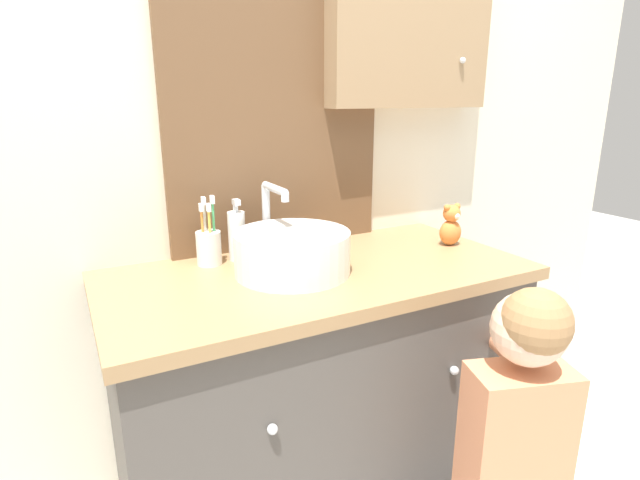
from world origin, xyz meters
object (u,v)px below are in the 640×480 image
(teddy_bear, at_px, (451,226))
(soap_dispenser, at_px, (237,235))
(sink_basin, at_px, (292,251))
(child_figure, at_px, (514,446))
(toothbrush_holder, at_px, (209,246))

(teddy_bear, bearing_deg, soap_dispenser, 165.20)
(sink_basin, relative_size, child_figure, 0.39)
(soap_dispenser, xyz_separation_m, child_figure, (0.43, -0.67, -0.40))
(toothbrush_holder, distance_m, child_figure, 0.93)
(toothbrush_holder, bearing_deg, teddy_bear, -12.88)
(soap_dispenser, xyz_separation_m, teddy_bear, (0.65, -0.17, -0.01))
(toothbrush_holder, distance_m, soap_dispenser, 0.09)
(child_figure, bearing_deg, teddy_bear, 66.32)
(sink_basin, height_order, toothbrush_holder, sink_basin)
(soap_dispenser, relative_size, teddy_bear, 1.34)
(toothbrush_holder, distance_m, teddy_bear, 0.75)
(toothbrush_holder, relative_size, soap_dispenser, 1.09)
(toothbrush_holder, xyz_separation_m, child_figure, (0.51, -0.67, -0.38))
(toothbrush_holder, xyz_separation_m, teddy_bear, (0.73, -0.17, 0.01))
(toothbrush_holder, xyz_separation_m, soap_dispenser, (0.08, 0.00, 0.02))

